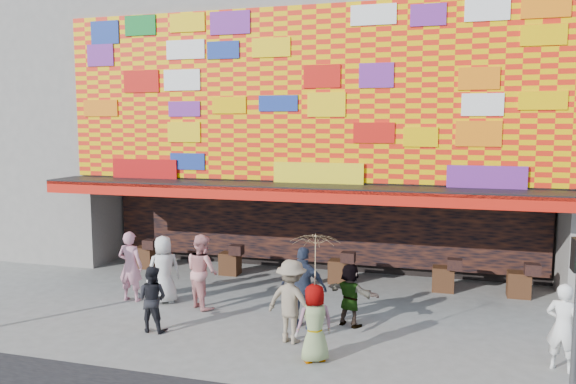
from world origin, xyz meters
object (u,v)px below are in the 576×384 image
Objects in this scene: ped_h at (563,327)px; parasol at (315,256)px; ped_g at (315,323)px; ped_i at (202,271)px; ped_a at (164,270)px; ped_c at (152,299)px; ped_d at (291,301)px; ped_e at (304,288)px; ped_f at (350,295)px; ped_b at (130,266)px.

ped_h is 4.93m from parasol.
ped_g is 0.82× the size of ped_i.
ped_a is at bearing -62.00° from ped_g.
ped_d is at bearing -175.40° from ped_c.
ped_h is (5.35, -0.85, -0.10)m from ped_e.
ped_d is at bearing 24.71° from ped_h.
ped_h is at bearing 129.12° from ped_a.
ped_e is 2.96m from ped_i.
parasol is at bearing 110.67° from ped_a.
ped_f is (4.30, 1.59, -0.01)m from ped_c.
ped_b is 1.10× the size of ped_h.
ped_d is 1.11m from ped_g.
ped_i is (0.39, 1.87, 0.20)m from ped_c.
ped_c is at bearing 131.59° from ped_b.
ped_a is 0.94× the size of ped_i.
ped_d is 1.71m from ped_f.
ped_f is at bearing 7.66° from ped_h.
ped_h is at bearing 157.20° from ped_g.
parasol is (0.71, -0.84, 1.24)m from ped_d.
ped_d is (3.98, -1.67, 0.01)m from ped_a.
ped_c is 0.89× the size of ped_h.
ped_e is 1.12m from ped_f.
ped_b is 2.08m from ped_i.
ped_a is 0.95m from ped_b.
ped_e is 5.42m from ped_h.
parasol is at bearing -123.88° from ped_g.
ped_a is 1.05× the size of ped_h.
ped_d is 0.93m from ped_e.
ped_i is (-3.90, 0.28, 0.21)m from ped_f.
ped_d is at bearing -83.55° from ped_g.
ped_g reaches higher than ped_f.
ped_h is 0.89× the size of ped_i.
ped_i is at bearing -68.52° from ped_g.
ped_f is 0.81× the size of parasol.
parasol reaches higher than ped_b.
ped_h is at bearing 11.08° from parasol.
ped_g is (5.65, -2.43, -0.16)m from ped_b.
ped_b is 6.27m from parasol.
ped_c is (0.74, -1.92, -0.14)m from ped_a.
ped_f is (5.98, -0.26, -0.20)m from ped_b.
ped_e is 1.90m from ped_g.
ped_e is at bearing 128.30° from ped_a.
parasol reaches higher than ped_h.
parasol is at bearing -177.46° from ped_i.
ped_e is at bearing 111.11° from parasol.
ped_i is (1.13, -0.05, 0.06)m from ped_a.
ped_g is at bearing 144.87° from ped_d.
ped_a is 5.47m from parasol.
parasol reaches higher than ped_a.
ped_d is 1.06× the size of ped_h.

